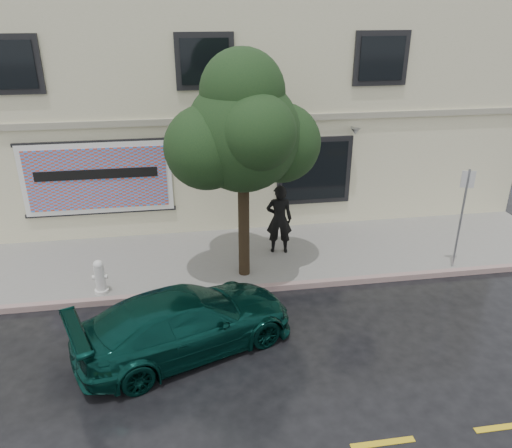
{
  "coord_description": "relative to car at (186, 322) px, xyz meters",
  "views": [
    {
      "loc": [
        -0.81,
        -9.15,
        6.68
      ],
      "look_at": [
        0.97,
        2.2,
        1.54
      ],
      "focal_mm": 35.0,
      "sensor_mm": 36.0,
      "label": 1
    }
  ],
  "objects": [
    {
      "name": "ground",
      "position": [
        0.92,
        0.5,
        -0.66
      ],
      "size": [
        90.0,
        90.0,
        0.0
      ],
      "primitive_type": "plane",
      "color": "black",
      "rests_on": "ground"
    },
    {
      "name": "sidewalk",
      "position": [
        0.92,
        3.75,
        -0.59
      ],
      "size": [
        20.0,
        3.5,
        0.15
      ],
      "primitive_type": "cube",
      "color": "gray",
      "rests_on": "ground"
    },
    {
      "name": "curb",
      "position": [
        0.92,
        2.0,
        -0.59
      ],
      "size": [
        20.0,
        0.18,
        0.16
      ],
      "primitive_type": "cube",
      "color": "gray",
      "rests_on": "ground"
    },
    {
      "name": "building",
      "position": [
        0.92,
        9.5,
        2.84
      ],
      "size": [
        20.0,
        8.12,
        7.0
      ],
      "color": "beige",
      "rests_on": "ground"
    },
    {
      "name": "billboard",
      "position": [
        -2.28,
        5.42,
        1.39
      ],
      "size": [
        4.3,
        0.16,
        2.2
      ],
      "color": "white",
      "rests_on": "ground"
    },
    {
      "name": "car",
      "position": [
        0.0,
        0.0,
        0.0
      ],
      "size": [
        4.98,
        3.52,
        1.33
      ],
      "primitive_type": "imported",
      "rotation": [
        0.0,
        0.0,
        1.94
      ],
      "color": "#08302A",
      "rests_on": "ground"
    },
    {
      "name": "pedestrian",
      "position": [
        2.71,
        3.8,
        0.48
      ],
      "size": [
        0.8,
        0.59,
        1.99
      ],
      "primitive_type": "imported",
      "rotation": [
        0.0,
        0.0,
        2.98
      ],
      "color": "black",
      "rests_on": "sidewalk"
    },
    {
      "name": "umbrella",
      "position": [
        2.71,
        3.8,
        1.86
      ],
      "size": [
        1.11,
        1.11,
        0.77
      ],
      "primitive_type": "imported",
      "rotation": [
        0.0,
        0.0,
        -0.07
      ],
      "color": "black",
      "rests_on": "pedestrian"
    },
    {
      "name": "street_tree",
      "position": [
        1.57,
        2.7,
        3.16
      ],
      "size": [
        2.71,
        2.71,
        5.05
      ],
      "color": "#332616",
      "rests_on": "sidewalk"
    },
    {
      "name": "fire_hydrant",
      "position": [
        -2.01,
        2.3,
        -0.08
      ],
      "size": [
        0.36,
        0.34,
        0.89
      ],
      "rotation": [
        0.0,
        0.0,
        0.19
      ],
      "color": "silver",
      "rests_on": "sidewalk"
    },
    {
      "name": "sign_pole",
      "position": [
        7.17,
        2.2,
        1.12
      ],
      "size": [
        0.33,
        0.11,
        2.73
      ],
      "rotation": [
        0.0,
        0.0,
        -0.27
      ],
      "color": "#9A9DA3",
      "rests_on": "sidewalk"
    }
  ]
}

